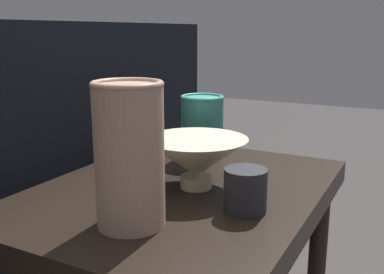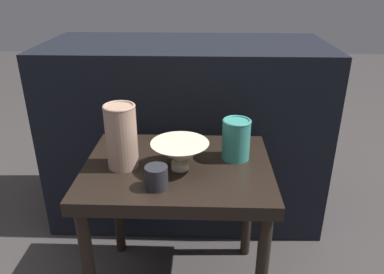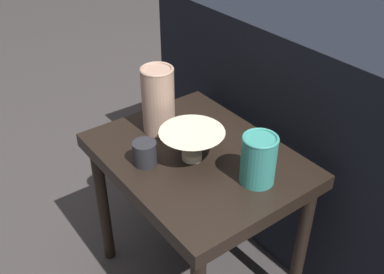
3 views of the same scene
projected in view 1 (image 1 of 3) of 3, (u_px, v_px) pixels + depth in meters
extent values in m
cube|color=black|center=(181.00, 198.00, 0.75)|extent=(0.56, 0.43, 0.04)
cylinder|color=black|center=(166.00, 247.00, 1.10)|extent=(0.04, 0.04, 0.45)
cylinder|color=beige|center=(196.00, 182.00, 0.74)|extent=(0.05, 0.05, 0.02)
cone|color=beige|center=(196.00, 157.00, 0.73)|extent=(0.17, 0.17, 0.06)
cylinder|color=tan|center=(129.00, 157.00, 0.58)|extent=(0.09, 0.09, 0.19)
torus|color=tan|center=(127.00, 84.00, 0.56)|extent=(0.09, 0.09, 0.01)
cylinder|color=teal|center=(202.00, 128.00, 0.90)|extent=(0.09, 0.09, 0.12)
torus|color=teal|center=(202.00, 97.00, 0.89)|extent=(0.09, 0.09, 0.01)
cylinder|color=#232328|center=(245.00, 190.00, 0.64)|extent=(0.06, 0.06, 0.06)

